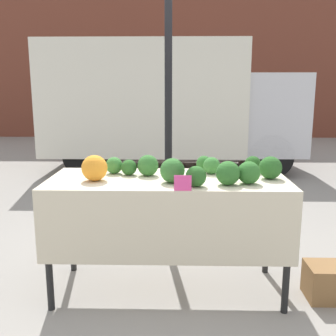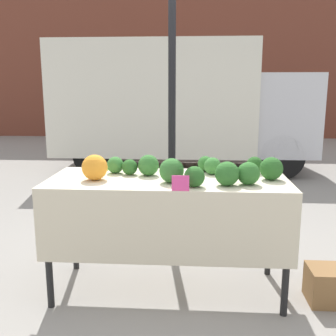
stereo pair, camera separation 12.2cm
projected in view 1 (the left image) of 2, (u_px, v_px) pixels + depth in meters
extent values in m
plane|color=gray|center=(168.00, 289.00, 3.17)|extent=(40.00, 40.00, 0.00)
cube|color=brown|center=(175.00, 47.00, 12.52)|extent=(16.00, 0.60, 5.69)
cylinder|color=black|center=(168.00, 114.00, 3.68)|extent=(0.07, 0.07, 2.71)
cube|color=silver|center=(145.00, 98.00, 7.59)|extent=(3.71, 1.88, 2.06)
cube|color=silver|center=(269.00, 114.00, 7.59)|extent=(1.11, 1.73, 1.48)
cylinder|color=black|center=(271.00, 156.00, 6.99)|extent=(0.80, 0.22, 0.80)
cylinder|color=black|center=(254.00, 144.00, 8.47)|extent=(0.80, 0.22, 0.80)
cylinder|color=black|center=(85.00, 155.00, 7.07)|extent=(0.80, 0.22, 0.80)
cylinder|color=black|center=(101.00, 143.00, 8.55)|extent=(0.80, 0.22, 0.80)
cube|color=beige|center=(168.00, 180.00, 2.99)|extent=(1.82, 0.75, 0.03)
cube|color=beige|center=(167.00, 231.00, 2.68)|extent=(1.82, 0.01, 0.50)
cylinder|color=black|center=(48.00, 253.00, 2.79)|extent=(0.05, 0.05, 0.89)
cylinder|color=black|center=(288.00, 255.00, 2.75)|extent=(0.05, 0.05, 0.89)
cylinder|color=black|center=(71.00, 223.00, 3.41)|extent=(0.05, 0.05, 0.89)
cylinder|color=black|center=(267.00, 224.00, 3.37)|extent=(0.05, 0.05, 0.89)
sphere|color=orange|center=(94.00, 168.00, 2.89)|extent=(0.19, 0.19, 0.19)
cone|color=#93B238|center=(98.00, 164.00, 3.25)|extent=(0.14, 0.14, 0.11)
sphere|color=#2D6628|center=(228.00, 173.00, 2.77)|extent=(0.17, 0.17, 0.17)
sphere|color=#387533|center=(212.00, 166.00, 3.12)|extent=(0.14, 0.14, 0.14)
sphere|color=#285B23|center=(196.00, 176.00, 2.72)|extent=(0.15, 0.15, 0.15)
sphere|color=#387533|center=(114.00, 165.00, 3.13)|extent=(0.13, 0.13, 0.13)
sphere|color=#23511E|center=(253.00, 164.00, 3.18)|extent=(0.13, 0.13, 0.13)
sphere|color=#2D6628|center=(249.00, 173.00, 2.80)|extent=(0.16, 0.16, 0.16)
sphere|color=#336B2D|center=(148.00, 165.00, 3.06)|extent=(0.16, 0.16, 0.16)
sphere|color=#285B23|center=(270.00, 168.00, 2.95)|extent=(0.17, 0.17, 0.17)
sphere|color=#2D6628|center=(204.00, 163.00, 3.23)|extent=(0.13, 0.13, 0.13)
sphere|color=#336B2D|center=(172.00, 171.00, 2.83)|extent=(0.18, 0.18, 0.18)
sphere|color=#285B23|center=(129.00, 167.00, 3.08)|extent=(0.12, 0.12, 0.12)
cube|color=#EF4793|center=(183.00, 183.00, 2.62)|extent=(0.12, 0.01, 0.11)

